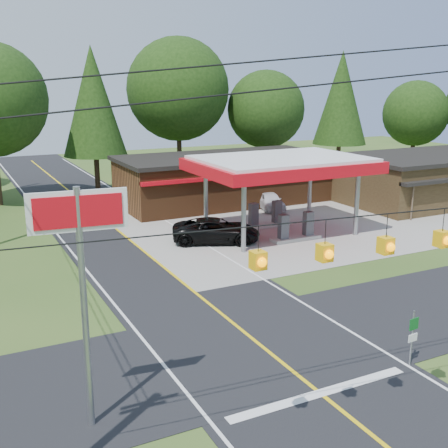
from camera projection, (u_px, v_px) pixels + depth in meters
name	position (u px, v px, depth m)	size (l,w,h in m)	color
ground	(261.00, 346.00, 20.52)	(120.00, 120.00, 0.00)	#2E4F1B
main_highway	(261.00, 346.00, 20.52)	(8.00, 120.00, 0.02)	black
cross_road	(261.00, 346.00, 20.52)	(70.00, 7.00, 0.02)	black
lane_center_yellow	(261.00, 346.00, 20.51)	(0.15, 110.00, 0.00)	yellow
gas_canopy	(281.00, 167.00, 34.63)	(10.60, 7.40, 4.88)	gray
convenience_store	(223.00, 179.00, 44.29)	(16.40, 7.55, 3.80)	#573118
overhead_beacons	(357.00, 220.00, 13.35)	(17.04, 2.04, 1.03)	black
treeline_backdrop	(101.00, 109.00, 39.78)	(70.27, 51.59, 13.30)	#332316
suv_car	(216.00, 231.00, 33.55)	(5.21, 5.21, 1.45)	black
sedan_car	(269.00, 201.00, 42.21)	(3.92, 3.92, 1.34)	white
big_stop_sign	(81.00, 253.00, 14.58)	(2.53, 0.40, 6.84)	gray
route_sign_post	(413.00, 334.00, 18.84)	(0.41, 0.10, 2.01)	gray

